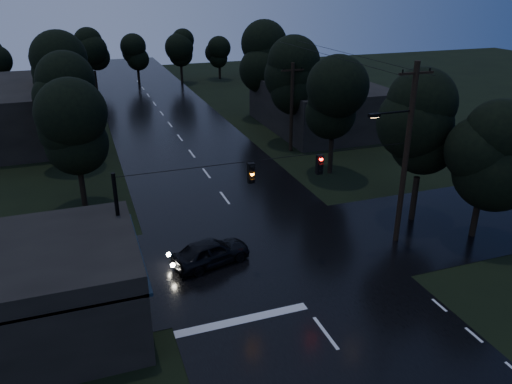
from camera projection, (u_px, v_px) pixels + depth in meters
main_road at (192, 154)px, 42.56m from camera, size 12.00×120.00×0.02m
cross_street at (266, 254)px, 26.96m from camera, size 60.00×9.00×0.02m
building_far_right at (320, 106)px, 49.51m from camera, size 10.00×14.00×4.40m
building_far_left at (17, 112)px, 45.93m from camera, size 10.00×16.00×5.00m
utility_pole_main at (405, 153)px, 26.33m from camera, size 3.50×0.30×10.00m
utility_pole_far at (292, 107)px, 41.89m from camera, size 2.00×0.30×7.50m
anchor_pole_left at (120, 235)px, 22.60m from camera, size 0.18×0.18×6.00m
span_signals at (285, 168)px, 24.21m from camera, size 15.00×0.37×1.12m
tree_corner_near at (424, 125)px, 28.58m from camera, size 4.48×4.48×9.44m
tree_corner_far at (488, 149)px, 26.89m from camera, size 3.92×3.92×8.26m
tree_left_a at (74, 128)px, 30.80m from camera, size 3.92×3.92×8.26m
tree_left_b at (63, 97)px, 37.40m from camera, size 4.20×4.20×8.85m
tree_left_c at (55, 71)px, 45.74m from camera, size 4.48×4.48×9.44m
tree_right_a at (334, 100)px, 36.22m from camera, size 4.20×4.20×8.85m
tree_right_b at (297, 76)px, 43.20m from camera, size 4.48×4.48×9.44m
tree_right_c at (263, 57)px, 51.91m from camera, size 4.76×4.76×10.03m
car at (211, 252)px, 25.77m from camera, size 4.42×2.65×1.41m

